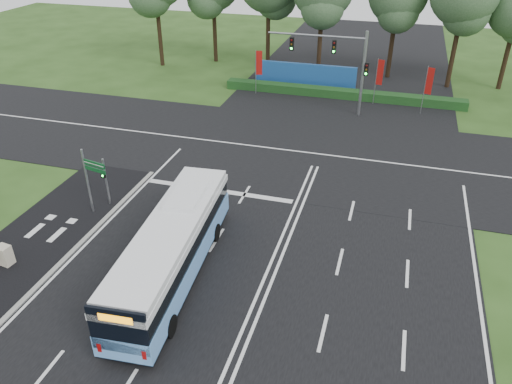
# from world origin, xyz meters

# --- Properties ---
(ground) EXTENTS (120.00, 120.00, 0.00)m
(ground) POSITION_xyz_m (0.00, 0.00, 0.00)
(ground) COLOR #274416
(ground) RESTS_ON ground
(road_main) EXTENTS (20.00, 120.00, 0.04)m
(road_main) POSITION_xyz_m (0.00, 0.00, 0.02)
(road_main) COLOR black
(road_main) RESTS_ON ground
(road_cross) EXTENTS (120.00, 14.00, 0.05)m
(road_cross) POSITION_xyz_m (0.00, 12.00, 0.03)
(road_cross) COLOR black
(road_cross) RESTS_ON ground
(bike_path) EXTENTS (5.00, 18.00, 0.06)m
(bike_path) POSITION_xyz_m (-12.50, -3.00, 0.03)
(bike_path) COLOR black
(bike_path) RESTS_ON ground
(kerb_strip) EXTENTS (0.25, 18.00, 0.12)m
(kerb_strip) POSITION_xyz_m (-10.10, -3.00, 0.06)
(kerb_strip) COLOR gray
(kerb_strip) RESTS_ON ground
(city_bus) EXTENTS (3.30, 11.66, 3.30)m
(city_bus) POSITION_xyz_m (-4.20, -3.32, 1.66)
(city_bus) COLOR #69A8F3
(city_bus) RESTS_ON ground
(pedestrian_signal) EXTENTS (0.24, 0.40, 3.02)m
(pedestrian_signal) POSITION_xyz_m (-10.74, 1.70, 1.65)
(pedestrian_signal) COLOR gray
(pedestrian_signal) RESTS_ON ground
(street_sign) EXTENTS (1.56, 0.41, 4.06)m
(street_sign) POSITION_xyz_m (-10.87, 0.58, 2.55)
(street_sign) COLOR gray
(street_sign) RESTS_ON ground
(utility_cabinet) EXTENTS (0.73, 0.63, 1.10)m
(utility_cabinet) POSITION_xyz_m (-12.66, -4.84, 0.55)
(utility_cabinet) COLOR beige
(utility_cabinet) RESTS_ON ground
(banner_flag_left) EXTENTS (0.59, 0.23, 4.13)m
(banner_flag_left) POSITION_xyz_m (-7.72, 23.45, 2.71)
(banner_flag_left) COLOR gray
(banner_flag_left) RESTS_ON ground
(banner_flag_mid) EXTENTS (0.59, 0.20, 4.11)m
(banner_flag_mid) POSITION_xyz_m (3.17, 23.63, 2.70)
(banner_flag_mid) COLOR gray
(banner_flag_mid) RESTS_ON ground
(banner_flag_right) EXTENTS (0.58, 0.26, 4.16)m
(banner_flag_right) POSITION_xyz_m (7.27, 22.19, 2.73)
(banner_flag_right) COLOR gray
(banner_flag_right) RESTS_ON ground
(traffic_light_gantry) EXTENTS (8.41, 0.28, 7.00)m
(traffic_light_gantry) POSITION_xyz_m (0.21, 20.50, 4.66)
(traffic_light_gantry) COLOR gray
(traffic_light_gantry) RESTS_ON ground
(hedge) EXTENTS (22.00, 1.20, 0.80)m
(hedge) POSITION_xyz_m (0.00, 24.50, 0.40)
(hedge) COLOR #173914
(hedge) RESTS_ON ground
(blue_hoarding) EXTENTS (10.00, 0.30, 2.20)m
(blue_hoarding) POSITION_xyz_m (-4.00, 27.00, 1.10)
(blue_hoarding) COLOR #1A4A8E
(blue_hoarding) RESTS_ON ground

